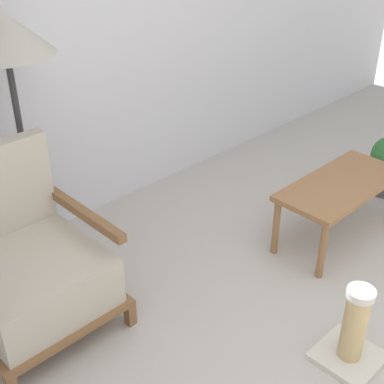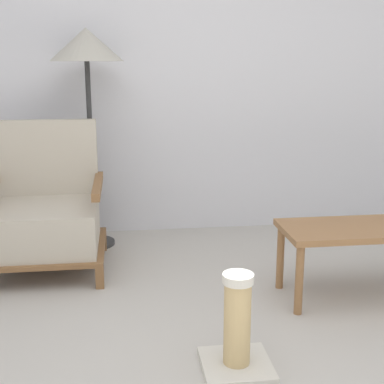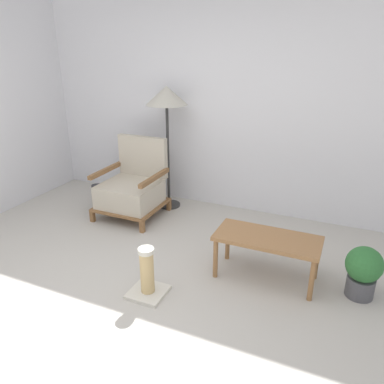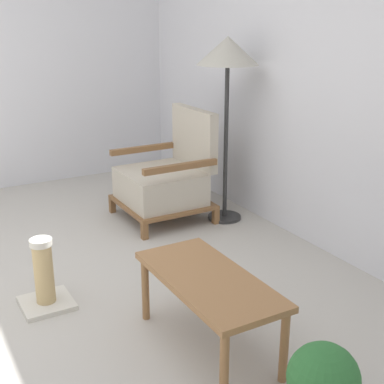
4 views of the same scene
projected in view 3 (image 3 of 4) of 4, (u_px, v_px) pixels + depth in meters
The scene contains 8 objects.
ground_plane at pixel (118, 317), 2.98m from camera, with size 14.00×14.00×0.00m, color #B7B2A8.
wall_back at pixel (225, 103), 4.56m from camera, with size 8.00×0.06×2.70m.
armchair at pixel (132, 188), 4.62m from camera, with size 0.75×0.72×0.95m.
floor_lamp at pixel (167, 101), 4.50m from camera, with size 0.51×0.51×1.55m.
coffee_table at pixel (267, 242), 3.34m from camera, with size 0.93×0.43×0.43m.
vase at pixel (98, 196), 4.94m from camera, with size 0.14×0.14×0.30m, color black.
potted_plant at pixel (363, 270), 3.13m from camera, with size 0.30×0.30×0.46m.
scratching_post at pixel (147, 277), 3.19m from camera, with size 0.31×0.31×0.45m.
Camera 3 is at (1.51, -1.95, 2.03)m, focal length 35.00 mm.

